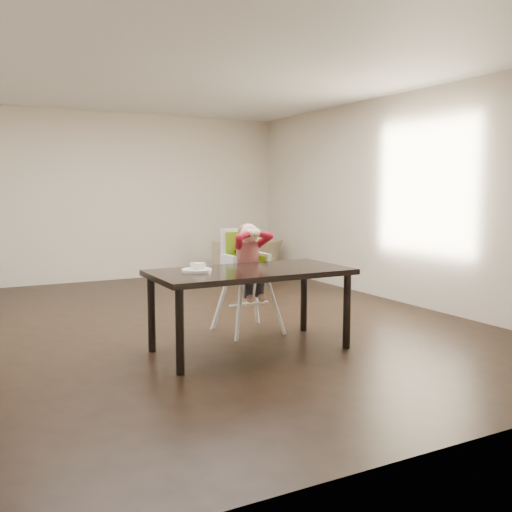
{
  "coord_description": "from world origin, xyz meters",
  "views": [
    {
      "loc": [
        -2.12,
        -5.75,
        1.48
      ],
      "look_at": [
        0.54,
        -0.7,
        0.81
      ],
      "focal_mm": 40.0,
      "sensor_mm": 36.0,
      "label": 1
    }
  ],
  "objects": [
    {
      "name": "plate",
      "position": [
        -0.25,
        -1.09,
        0.78
      ],
      "size": [
        0.3,
        0.3,
        0.08
      ],
      "rotation": [
        0.0,
        0.0,
        0.13
      ],
      "color": "white",
      "rests_on": "dining_table"
    },
    {
      "name": "ground",
      "position": [
        0.0,
        0.0,
        0.0
      ],
      "size": [
        7.0,
        7.0,
        0.0
      ],
      "primitive_type": "plane",
      "color": "black",
      "rests_on": "ground"
    },
    {
      "name": "room_walls",
      "position": [
        0.0,
        0.0,
        1.86
      ],
      "size": [
        6.02,
        7.02,
        2.71
      ],
      "color": "beige",
      "rests_on": "ground"
    },
    {
      "name": "dining_table",
      "position": [
        0.23,
        -1.19,
        0.67
      ],
      "size": [
        1.8,
        0.9,
        0.75
      ],
      "color": "black",
      "rests_on": "ground"
    },
    {
      "name": "high_chair",
      "position": [
        0.51,
        -0.56,
        0.8
      ],
      "size": [
        0.48,
        0.48,
        1.13
      ],
      "rotation": [
        0.0,
        0.0,
        0.03
      ],
      "color": "white",
      "rests_on": "ground"
    },
    {
      "name": "armchair",
      "position": [
        2.2,
        2.72,
        0.42
      ],
      "size": [
        1.15,
        1.06,
        0.84
      ],
      "primitive_type": "imported",
      "rotation": [
        0.0,
        0.0,
        3.73
      ],
      "color": "tan",
      "rests_on": "ground"
    }
  ]
}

